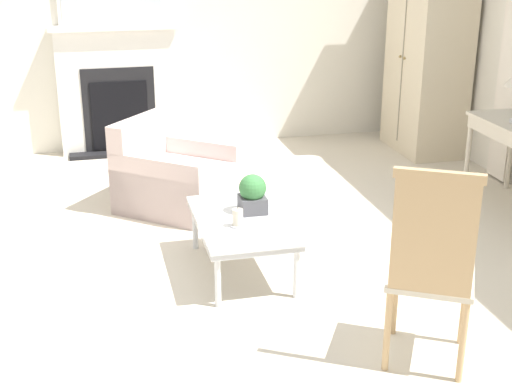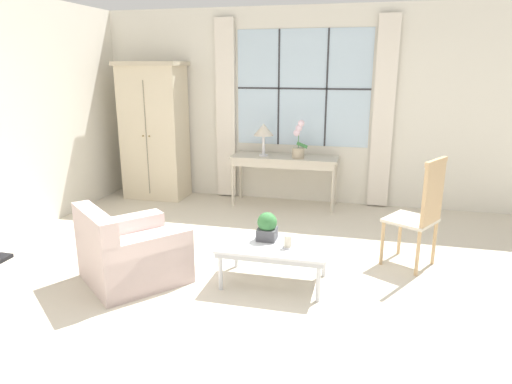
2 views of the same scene
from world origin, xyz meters
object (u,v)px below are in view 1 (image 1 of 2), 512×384
object	(u,v)px
armoire	(428,53)
potted_plant_small	(253,194)
coffee_table	(242,224)
pillar_candle	(238,219)
fireplace	(117,82)
armchair_upholstered	(177,178)
side_chair_wooden	(432,260)

from	to	relation	value
armoire	potted_plant_small	distance (m)	3.35
armoire	coffee_table	world-z (taller)	armoire
potted_plant_small	pillar_candle	size ratio (longest dim) A/B	2.04
armoire	fireplace	bearing A→B (deg)	-102.83
coffee_table	potted_plant_small	bearing A→B (deg)	133.20
fireplace	potted_plant_small	bearing A→B (deg)	13.53
pillar_candle	armchair_upholstered	bearing A→B (deg)	-171.99
armchair_upholstered	side_chair_wooden	xyz separation A→B (m)	(2.67, 0.96, 0.37)
fireplace	side_chair_wooden	xyz separation A→B (m)	(4.43, 1.32, -0.11)
armoire	coffee_table	bearing A→B (deg)	-46.20
armchair_upholstered	potted_plant_small	distance (m)	1.32
fireplace	armchair_upholstered	world-z (taller)	fireplace
armoire	armchair_upholstered	distance (m)	3.04
fireplace	coffee_table	distance (m)	3.18
side_chair_wooden	armchair_upholstered	bearing A→B (deg)	-160.34
armchair_upholstered	side_chair_wooden	size ratio (longest dim) A/B	1.03
potted_plant_small	armchair_upholstered	bearing A→B (deg)	-163.83
armoire	pillar_candle	xyz separation A→B (m)	(2.52, -2.54, -0.58)
armchair_upholstered	side_chair_wooden	world-z (taller)	side_chair_wooden
coffee_table	fireplace	bearing A→B (deg)	-168.53
armchair_upholstered	coffee_table	size ratio (longest dim) A/B	1.18
fireplace	armoire	xyz separation A→B (m)	(0.71, 3.11, 0.29)
armoire	armchair_upholstered	world-z (taller)	armoire
armoire	armchair_upholstered	size ratio (longest dim) A/B	1.75
armchair_upholstered	armoire	bearing A→B (deg)	110.96
fireplace	pillar_candle	bearing A→B (deg)	10.00
fireplace	side_chair_wooden	distance (m)	4.63
fireplace	armoire	size ratio (longest dim) A/B	1.04
side_chair_wooden	coffee_table	world-z (taller)	side_chair_wooden
fireplace	potted_plant_small	size ratio (longest dim) A/B	7.96
coffee_table	pillar_candle	world-z (taller)	pillar_candle
armchair_upholstered	pillar_candle	size ratio (longest dim) A/B	8.91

